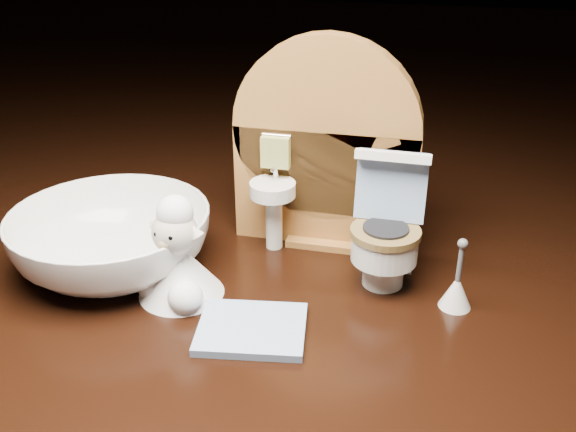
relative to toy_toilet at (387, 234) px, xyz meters
name	(u,v)px	position (x,y,z in m)	size (l,w,h in m)	color
backdrop_panel	(324,157)	(-0.05, 0.04, 0.03)	(0.13, 0.05, 0.15)	#9F682E
toy_toilet	(387,234)	(0.00, 0.00, 0.00)	(0.05, 0.06, 0.09)	white
bath_mat	(252,329)	(-0.07, -0.08, -0.03)	(0.06, 0.05, 0.00)	#85A3CB
toilet_brush	(456,289)	(0.05, -0.02, -0.02)	(0.02, 0.02, 0.05)	white
plush_lamb	(178,262)	(-0.12, -0.05, -0.01)	(0.05, 0.05, 0.07)	white
ceramic_bowl	(112,241)	(-0.18, -0.03, -0.01)	(0.13, 0.13, 0.04)	white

